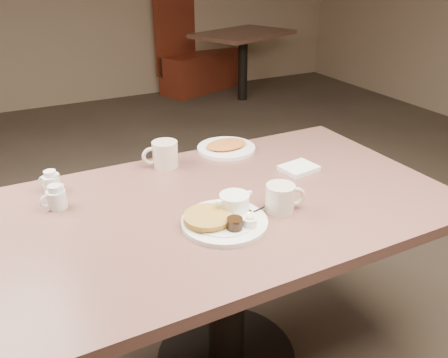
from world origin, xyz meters
name	(u,v)px	position (x,y,z in m)	size (l,w,h in m)	color
diner_table	(227,242)	(0.00, 0.00, 0.58)	(1.50, 0.90, 0.75)	#84564C
main_plate	(224,216)	(-0.07, -0.12, 0.77)	(0.34, 0.29, 0.07)	white
coffee_mug_near	(281,197)	(0.12, -0.14, 0.80)	(0.14, 0.12, 0.09)	silver
napkin	(299,168)	(0.35, 0.08, 0.76)	(0.15, 0.12, 0.02)	white
coffee_mug_far	(164,154)	(-0.09, 0.36, 0.80)	(0.15, 0.11, 0.10)	beige
creamer_left	(56,198)	(-0.51, 0.21, 0.79)	(0.09, 0.07, 0.08)	silver
creamer_right	(51,182)	(-0.51, 0.33, 0.79)	(0.08, 0.07, 0.08)	white
hash_plate	(226,147)	(0.20, 0.39, 0.76)	(0.26, 0.26, 0.04)	white
booth_back_right	(202,56)	(1.68, 3.86, 0.41)	(1.41, 1.52, 1.12)	maroon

